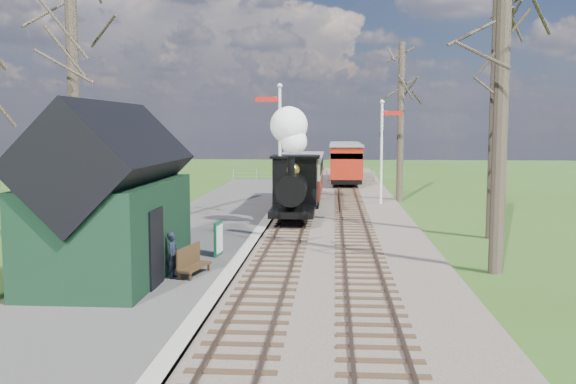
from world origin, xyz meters
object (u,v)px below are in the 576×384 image
red_carriage_a (346,163)px  bench (191,261)px  locomotive (293,174)px  person (173,255)px  coach (301,177)px  semaphore_far (383,144)px  red_carriage_b (345,159)px  station_shed (111,201)px  semaphore_near (278,141)px  sign_board (218,239)px

red_carriage_a → bench: bearing=-99.5°
locomotive → person: locomotive is taller
red_carriage_a → person: size_ratio=4.58×
coach → bench: coach is taller
semaphore_far → red_carriage_b: 16.65m
bench → locomotive: bearing=78.4°
station_shed → locomotive: 11.65m
semaphore_near → coach: size_ratio=0.79×
semaphore_near → red_carriage_b: bearing=81.5°
station_shed → bench: 2.72m
red_carriage_b → sign_board: (-4.51, -31.46, -0.92)m
red_carriage_b → coach: bearing=-98.4°
semaphore_far → locomotive: (-4.39, -7.17, -1.10)m
sign_board → coach: bearing=82.2°
sign_board → person: 3.16m
sign_board → bench: size_ratio=0.73×
semaphore_far → sign_board: size_ratio=5.28×
person → semaphore_near: bearing=-0.7°
semaphore_near → locomotive: bearing=-57.1°
semaphore_far → red_carriage_a: 11.24m
semaphore_far → semaphore_near: bearing=-130.6°
sign_board → locomotive: bearing=76.4°
red_carriage_a → sign_board: bearing=-99.9°
coach → person: 17.19m
red_carriage_b → person: bearing=-98.6°
semaphore_far → person: 19.53m
station_shed → sign_board: 4.14m
bench → person: 0.61m
semaphore_far → person: size_ratio=4.57×
semaphore_near → person: bearing=-98.6°
station_shed → semaphore_near: 12.58m
person → sign_board: bearing=-4.7°
station_shed → semaphore_far: (8.67, 18.00, 1.08)m
station_shed → person: bearing=-2.4°
red_carriage_a → person: red_carriage_a is taller
locomotive → bench: size_ratio=3.32×
person → station_shed: bearing=95.6°
coach → person: bearing=-98.7°
locomotive → coach: size_ratio=0.63×
person → red_carriage_b: bearing=-0.6°
semaphore_near → coach: 5.34m
coach → locomotive: bearing=-90.1°
red_carriage_a → red_carriage_b: bearing=90.0°
semaphore_near → sign_board: bearing=-97.2°
station_shed → semaphore_near: semaphore_near is taller
red_carriage_a → red_carriage_b: size_ratio=1.00×
coach → red_carriage_b: size_ratio=1.37×
sign_board → person: bearing=-102.6°
sign_board → bench: 2.72m
coach → semaphore_far: bearing=14.1°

